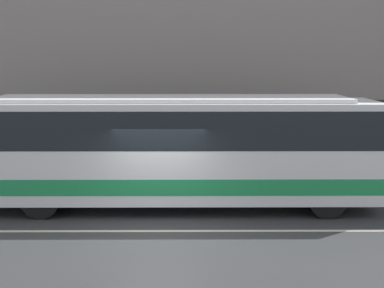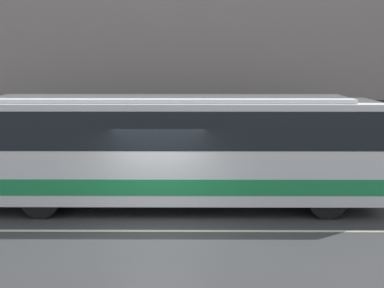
% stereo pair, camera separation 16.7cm
% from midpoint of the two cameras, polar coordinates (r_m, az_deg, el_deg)
% --- Properties ---
extents(ground_plane, '(60.00, 60.00, 0.00)m').
position_cam_midpoint_polar(ground_plane, '(13.83, -4.01, -9.26)').
color(ground_plane, '#38383A').
extents(sidewalk, '(60.00, 2.87, 0.12)m').
position_cam_midpoint_polar(sidewalk, '(19.04, -2.97, -3.87)').
color(sidewalk, '#A09E99').
rests_on(sidewalk, ground_plane).
extents(lane_stripe, '(54.00, 0.14, 0.01)m').
position_cam_midpoint_polar(lane_stripe, '(13.83, -4.01, -9.24)').
color(lane_stripe, beige).
rests_on(lane_stripe, ground_plane).
extents(transit_bus, '(11.89, 2.61, 3.26)m').
position_cam_midpoint_polar(transit_bus, '(15.55, -2.57, -0.17)').
color(transit_bus, white).
rests_on(transit_bus, ground_plane).
extents(pedestrian_waiting, '(0.36, 0.36, 1.76)m').
position_cam_midpoint_polar(pedestrian_waiting, '(18.62, -2.52, -1.36)').
color(pedestrian_waiting, navy).
rests_on(pedestrian_waiting, sidewalk).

